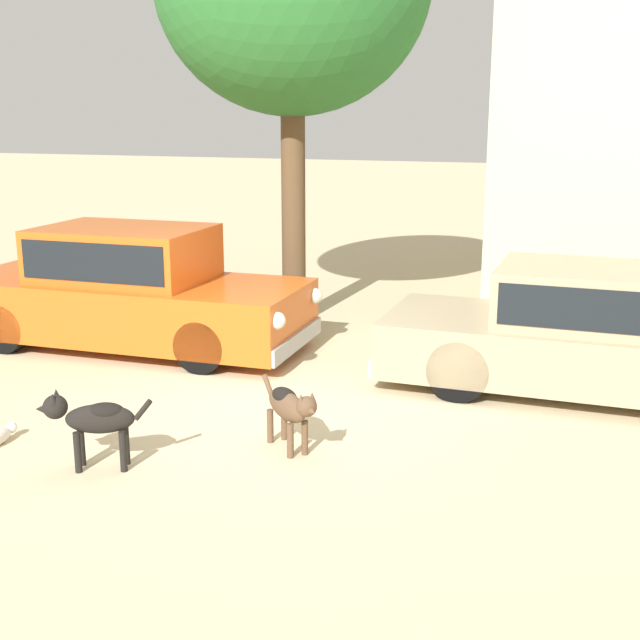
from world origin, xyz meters
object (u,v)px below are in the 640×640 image
parked_sedan_second (602,332)px  stray_dog_tan (92,418)px  parked_sedan_nearest (128,289)px  stray_dog_spotted (289,406)px

parked_sedan_second → stray_dog_tan: parked_sedan_second is taller
parked_sedan_nearest → parked_sedan_second: parked_sedan_nearest is taller
stray_dog_tan → stray_dog_spotted: bearing=-169.5°
parked_sedan_nearest → parked_sedan_second: 5.71m
parked_sedan_nearest → stray_dog_tan: bearing=-64.3°
parked_sedan_second → stray_dog_tan: bearing=-138.4°
parked_sedan_second → stray_dog_tan: (-4.00, -3.42, -0.22)m
parked_sedan_nearest → stray_dog_spotted: 4.04m
parked_sedan_nearest → stray_dog_spotted: bearing=-39.7°
parked_sedan_nearest → stray_dog_tan: parked_sedan_nearest is taller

